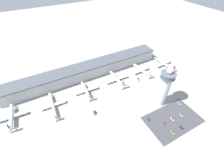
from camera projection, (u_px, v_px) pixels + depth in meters
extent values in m
plane|color=#9E9B93|center=(108.00, 106.00, 189.48)|extent=(1000.00, 1000.00, 0.00)
cube|color=#B2B2B7|center=(87.00, 71.00, 229.32)|extent=(237.29, 22.00, 17.75)
cube|color=#4C515B|center=(86.00, 66.00, 222.85)|extent=(237.29, 25.00, 1.60)
cylinder|color=silver|center=(163.00, 91.00, 180.40)|extent=(12.15, 12.15, 41.42)
cylinder|color=#565B66|center=(168.00, 77.00, 166.27)|extent=(16.71, 16.71, 0.80)
cylinder|color=#334C60|center=(168.00, 76.00, 164.47)|extent=(15.37, 15.37, 4.58)
cylinder|color=#565B66|center=(169.00, 74.00, 162.61)|extent=(16.71, 16.71, 1.00)
sphere|color=white|center=(170.00, 71.00, 160.14)|extent=(6.37, 6.37, 6.37)
cube|color=#424247|center=(173.00, 119.00, 174.82)|extent=(64.00, 40.00, 0.01)
cylinder|color=silver|center=(11.00, 116.00, 172.20)|extent=(5.80, 30.30, 4.18)
cone|color=silver|center=(12.00, 106.00, 183.58)|extent=(4.38, 3.98, 4.18)
cone|color=silver|center=(11.00, 129.00, 160.39)|extent=(4.03, 5.21, 3.76)
cube|color=silver|center=(11.00, 116.00, 173.09)|extent=(32.94, 6.17, 0.44)
cylinder|color=#A8A8B2|center=(5.00, 118.00, 172.43)|extent=(2.54, 4.72, 2.30)
cylinder|color=#A8A8B2|center=(18.00, 114.00, 176.79)|extent=(2.54, 4.72, 2.30)
cube|color=navy|center=(8.00, 127.00, 156.08)|extent=(0.45, 2.81, 6.69)
cube|color=silver|center=(11.00, 130.00, 159.17)|extent=(11.80, 2.63, 0.24)
cylinder|color=black|center=(13.00, 110.00, 183.79)|extent=(0.28, 0.28, 2.62)
cylinder|color=black|center=(15.00, 117.00, 175.27)|extent=(0.28, 0.28, 2.62)
cylinder|color=black|center=(10.00, 119.00, 173.41)|extent=(0.28, 0.28, 2.62)
cylinder|color=white|center=(53.00, 105.00, 185.68)|extent=(4.73, 38.69, 3.42)
cone|color=white|center=(50.00, 94.00, 199.55)|extent=(3.52, 3.19, 3.42)
cone|color=white|center=(56.00, 118.00, 171.46)|extent=(3.21, 4.20, 3.08)
cube|color=white|center=(53.00, 105.00, 186.59)|extent=(31.29, 5.46, 0.44)
cylinder|color=#A8A8B2|center=(47.00, 107.00, 185.79)|extent=(2.01, 3.82, 1.88)
cylinder|color=#A8A8B2|center=(58.00, 103.00, 190.11)|extent=(2.01, 3.82, 1.88)
cube|color=navy|center=(55.00, 116.00, 167.94)|extent=(0.40, 2.81, 5.47)
cube|color=white|center=(56.00, 119.00, 170.42)|extent=(9.63, 2.33, 0.24)
cylinder|color=black|center=(51.00, 97.00, 199.58)|extent=(0.28, 0.28, 2.12)
cylinder|color=black|center=(55.00, 106.00, 188.30)|extent=(0.28, 0.28, 2.12)
cylinder|color=black|center=(51.00, 107.00, 186.72)|extent=(0.28, 0.28, 2.12)
cylinder|color=silver|center=(86.00, 90.00, 204.66)|extent=(5.21, 27.70, 3.86)
cone|color=silver|center=(83.00, 83.00, 215.06)|extent=(4.03, 3.66, 3.86)
cone|color=silver|center=(90.00, 98.00, 193.87)|extent=(3.70, 4.80, 3.48)
cube|color=silver|center=(86.00, 90.00, 205.48)|extent=(34.08, 6.07, 0.44)
cylinder|color=#A8A8B2|center=(81.00, 92.00, 204.66)|extent=(2.33, 4.35, 2.12)
cylinder|color=#A8A8B2|center=(91.00, 89.00, 209.20)|extent=(2.33, 4.35, 2.12)
cube|color=#197FB2|center=(90.00, 96.00, 189.88)|extent=(0.44, 2.81, 6.18)
cube|color=silver|center=(90.00, 99.00, 192.72)|extent=(10.90, 2.53, 0.24)
cylinder|color=black|center=(83.00, 86.00, 215.21)|extent=(0.28, 0.28, 2.48)
cylinder|color=black|center=(88.00, 91.00, 207.48)|extent=(0.28, 0.28, 2.48)
cylinder|color=black|center=(84.00, 93.00, 205.75)|extent=(0.28, 0.28, 2.48)
cylinder|color=white|center=(117.00, 79.00, 222.47)|extent=(4.65, 29.66, 4.55)
cone|color=white|center=(112.00, 73.00, 233.52)|extent=(4.56, 4.11, 4.55)
cone|color=white|center=(123.00, 86.00, 210.97)|extent=(4.11, 5.47, 4.10)
cube|color=white|center=(117.00, 79.00, 223.39)|extent=(37.27, 4.52, 0.44)
cylinder|color=#A8A8B2|center=(112.00, 81.00, 222.23)|extent=(2.52, 5.01, 2.50)
cylinder|color=#A8A8B2|center=(121.00, 78.00, 227.71)|extent=(2.52, 5.01, 2.50)
cube|color=navy|center=(124.00, 83.00, 206.29)|extent=(0.31, 2.80, 7.28)
cube|color=white|center=(124.00, 86.00, 209.69)|extent=(12.75, 2.04, 0.24)
cylinder|color=black|center=(113.00, 76.00, 233.65)|extent=(0.28, 0.28, 2.18)
cylinder|color=black|center=(119.00, 80.00, 225.70)|extent=(0.28, 0.28, 2.18)
cylinder|color=black|center=(115.00, 81.00, 223.47)|extent=(0.28, 0.28, 2.18)
cylinder|color=white|center=(141.00, 70.00, 238.84)|extent=(6.13, 30.49, 3.87)
cone|color=white|center=(135.00, 65.00, 249.40)|extent=(4.12, 3.76, 3.87)
cone|color=white|center=(149.00, 76.00, 227.91)|extent=(3.82, 4.89, 3.48)
cube|color=white|center=(141.00, 70.00, 239.67)|extent=(30.48, 6.66, 0.44)
cylinder|color=#A8A8B2|center=(138.00, 72.00, 238.54)|extent=(2.44, 4.40, 2.13)
cylinder|color=#A8A8B2|center=(144.00, 69.00, 243.62)|extent=(2.44, 4.40, 2.13)
cube|color=orange|center=(150.00, 74.00, 223.97)|extent=(0.51, 2.81, 6.19)
cube|color=white|center=(150.00, 76.00, 226.82)|extent=(10.94, 2.81, 0.24)
cylinder|color=black|center=(136.00, 67.00, 249.70)|extent=(0.28, 0.28, 2.50)
cylinder|color=black|center=(143.00, 71.00, 241.93)|extent=(0.28, 0.28, 2.50)
cylinder|color=black|center=(140.00, 72.00, 239.77)|extent=(0.28, 0.28, 2.50)
cylinder|color=silver|center=(164.00, 64.00, 252.33)|extent=(5.90, 35.31, 3.45)
cone|color=silver|center=(156.00, 58.00, 264.34)|extent=(3.66, 3.34, 3.45)
cone|color=silver|center=(173.00, 69.00, 239.99)|extent=(3.39, 4.35, 3.11)
cube|color=silver|center=(163.00, 64.00, 253.17)|extent=(31.98, 6.61, 0.44)
cylinder|color=#A8A8B2|center=(160.00, 65.00, 251.85)|extent=(2.16, 3.92, 1.90)
cylinder|color=#A8A8B2|center=(166.00, 63.00, 257.15)|extent=(2.16, 3.92, 1.90)
cube|color=red|center=(174.00, 67.00, 236.47)|extent=(0.49, 2.81, 5.52)
cube|color=silver|center=(174.00, 70.00, 238.99)|extent=(9.78, 2.67, 0.24)
cylinder|color=black|center=(157.00, 61.00, 264.69)|extent=(0.28, 0.28, 2.77)
cylinder|color=black|center=(165.00, 65.00, 255.31)|extent=(0.28, 0.28, 2.77)
cylinder|color=black|center=(162.00, 66.00, 253.39)|extent=(0.28, 0.28, 2.77)
cube|color=black|center=(166.00, 73.00, 239.91)|extent=(4.26, 7.47, 0.12)
cube|color=#195699|center=(166.00, 73.00, 239.38)|extent=(4.75, 8.79, 1.72)
cube|color=#232D38|center=(167.00, 72.00, 237.71)|extent=(2.72, 3.04, 1.41)
cube|color=black|center=(138.00, 80.00, 227.33)|extent=(4.55, 6.64, 0.12)
cube|color=gold|center=(138.00, 80.00, 226.86)|extent=(5.10, 7.77, 1.54)
cube|color=#232D38|center=(138.00, 79.00, 226.47)|extent=(2.79, 2.87, 1.26)
cube|color=black|center=(95.00, 113.00, 181.45)|extent=(3.15, 5.39, 0.12)
cube|color=#195699|center=(95.00, 113.00, 180.97)|extent=(3.40, 6.36, 1.53)
cube|color=#232D38|center=(95.00, 112.00, 179.62)|extent=(2.45, 2.13, 1.25)
cube|color=black|center=(81.00, 94.00, 205.99)|extent=(6.50, 4.46, 0.12)
cube|color=silver|center=(81.00, 93.00, 205.53)|extent=(7.61, 5.00, 1.50)
cube|color=#232D38|center=(82.00, 92.00, 205.04)|extent=(2.82, 2.76, 1.22)
cube|color=black|center=(172.00, 119.00, 174.78)|extent=(1.80, 4.03, 0.12)
cube|color=silver|center=(172.00, 119.00, 174.54)|extent=(1.89, 4.79, 0.84)
cube|color=#232D38|center=(173.00, 119.00, 173.95)|extent=(1.63, 2.65, 0.69)
cube|color=black|center=(149.00, 120.00, 174.28)|extent=(1.75, 3.58, 0.12)
cube|color=navy|center=(149.00, 120.00, 174.06)|extent=(1.84, 4.26, 0.78)
cube|color=#232D38|center=(149.00, 119.00, 173.66)|extent=(1.58, 2.36, 0.64)
cube|color=black|center=(179.00, 103.00, 192.70)|extent=(1.82, 3.81, 0.12)
cube|color=silver|center=(179.00, 103.00, 192.46)|extent=(1.90, 4.54, 0.84)
cube|color=#232D38|center=(180.00, 103.00, 192.02)|extent=(1.67, 2.50, 0.68)
cube|color=black|center=(181.00, 128.00, 166.29)|extent=(1.79, 3.83, 0.12)
cube|color=black|center=(181.00, 128.00, 166.07)|extent=(1.86, 4.56, 0.75)
cube|color=#232D38|center=(182.00, 128.00, 165.54)|extent=(1.64, 2.51, 0.62)
cube|color=black|center=(181.00, 115.00, 179.24)|extent=(1.74, 3.54, 0.12)
cube|color=silver|center=(181.00, 115.00, 179.00)|extent=(1.82, 4.21, 0.84)
cube|color=#232D38|center=(181.00, 114.00, 178.56)|extent=(1.58, 2.32, 0.69)
cube|color=black|center=(164.00, 124.00, 170.40)|extent=(1.87, 3.52, 0.12)
cube|color=red|center=(164.00, 123.00, 170.19)|extent=(1.96, 4.19, 0.74)
cube|color=#232D38|center=(164.00, 123.00, 169.81)|extent=(1.71, 2.31, 0.61)
cube|color=black|center=(173.00, 133.00, 161.95)|extent=(1.77, 3.43, 0.12)
cube|color=gold|center=(173.00, 133.00, 161.73)|extent=(1.84, 4.08, 0.78)
cube|color=#232D38|center=(173.00, 132.00, 161.31)|extent=(1.62, 2.25, 0.64)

